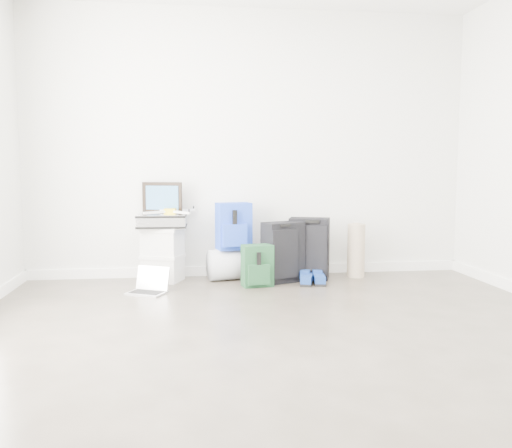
{
  "coord_description": "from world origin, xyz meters",
  "views": [
    {
      "loc": [
        -0.63,
        -3.04,
        1.12
      ],
      "look_at": [
        -0.01,
        1.9,
        0.59
      ],
      "focal_mm": 38.0,
      "sensor_mm": 36.0,
      "label": 1
    }
  ],
  "objects": [
    {
      "name": "ground",
      "position": [
        0.0,
        0.0,
        0.0
      ],
      "size": [
        5.0,
        5.0,
        0.0
      ],
      "primitive_type": "plane",
      "color": "#353027",
      "rests_on": "ground"
    },
    {
      "name": "blue_backpack",
      "position": [
        -0.19,
        2.25,
        0.53
      ],
      "size": [
        0.36,
        0.3,
        0.46
      ],
      "rotation": [
        0.0,
        0.0,
        0.21
      ],
      "color": "#1C30B9",
      "rests_on": "duffel_bag"
    },
    {
      "name": "green_backpack",
      "position": [
        0.01,
        1.93,
        0.19
      ],
      "size": [
        0.3,
        0.24,
        0.39
      ],
      "rotation": [
        0.0,
        0.0,
        0.15
      ],
      "color": "#13351C",
      "rests_on": "ground"
    },
    {
      "name": "large_suitcase",
      "position": [
        0.28,
        2.1,
        0.29
      ],
      "size": [
        0.43,
        0.36,
        0.59
      ],
      "rotation": [
        0.0,
        0.0,
        0.39
      ],
      "color": "black",
      "rests_on": "ground"
    },
    {
      "name": "painting",
      "position": [
        -0.89,
        2.38,
        0.82
      ],
      "size": [
        0.39,
        0.16,
        0.31
      ],
      "rotation": [
        0.0,
        0.0,
        -0.34
      ],
      "color": "black",
      "rests_on": "briefcase"
    },
    {
      "name": "duffel_bag",
      "position": [
        -0.19,
        2.28,
        0.15
      ],
      "size": [
        0.55,
        0.4,
        0.31
      ],
      "primitive_type": "cylinder",
      "rotation": [
        0.0,
        1.57,
        0.19
      ],
      "color": "gray",
      "rests_on": "ground"
    },
    {
      "name": "room_envelope",
      "position": [
        0.0,
        0.02,
        1.72
      ],
      "size": [
        4.52,
        5.02,
        2.71
      ],
      "color": "silver",
      "rests_on": "ground"
    },
    {
      "name": "rolled_rug",
      "position": [
        1.06,
        2.25,
        0.27
      ],
      "size": [
        0.18,
        0.18,
        0.54
      ],
      "primitive_type": "cylinder",
      "color": "tan",
      "rests_on": "ground"
    },
    {
      "name": "shoes",
      "position": [
        0.55,
        1.96,
        0.04
      ],
      "size": [
        0.28,
        0.29,
        0.09
      ],
      "rotation": [
        0.0,
        0.0,
        -0.25
      ],
      "color": "black",
      "rests_on": "ground"
    },
    {
      "name": "drone",
      "position": [
        -0.81,
        2.26,
        0.69
      ],
      "size": [
        0.49,
        0.49,
        0.05
      ],
      "rotation": [
        0.0,
        0.0,
        -0.11
      ],
      "color": "gold",
      "rests_on": "briefcase"
    },
    {
      "name": "laptop",
      "position": [
        -0.99,
        1.79,
        0.06
      ],
      "size": [
        0.39,
        0.35,
        0.23
      ],
      "rotation": [
        0.0,
        0.0,
        -0.48
      ],
      "color": "silver",
      "rests_on": "ground"
    },
    {
      "name": "carry_on",
      "position": [
        0.57,
        2.21,
        0.31
      ],
      "size": [
        0.44,
        0.36,
        0.61
      ],
      "rotation": [
        0.0,
        0.0,
        -0.33
      ],
      "color": "black",
      "rests_on": "ground"
    },
    {
      "name": "boxes_stack",
      "position": [
        -0.89,
        2.28,
        0.27
      ],
      "size": [
        0.45,
        0.41,
        0.53
      ],
      "rotation": [
        0.0,
        0.0,
        -0.37
      ],
      "color": "silver",
      "rests_on": "ground"
    },
    {
      "name": "briefcase",
      "position": [
        -0.89,
        2.28,
        0.6
      ],
      "size": [
        0.48,
        0.36,
        0.13
      ],
      "primitive_type": "cube",
      "rotation": [
        0.0,
        0.0,
        -0.05
      ],
      "color": "#B2B2B7",
      "rests_on": "boxes_stack"
    }
  ]
}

